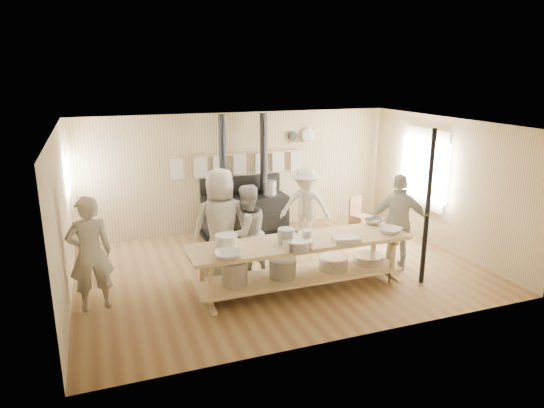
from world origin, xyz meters
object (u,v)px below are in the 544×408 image
cook_left (246,233)px  cook_right (399,223)px  cook_far_left (90,254)px  roasting_pan (346,240)px  prep_table (300,260)px  cook_by_window (305,206)px  cook_center (221,226)px  chair (360,222)px  stove (245,211)px

cook_left → cook_right: bearing=152.9°
cook_far_left → roasting_pan: size_ratio=4.31×
prep_table → cook_by_window: cook_by_window is taller
prep_table → cook_left: (-0.68, 0.70, 0.31)m
cook_far_left → cook_right: bearing=168.4°
cook_center → cook_right: (3.08, -0.59, -0.10)m
prep_table → cook_left: size_ratio=2.16×
cook_right → chair: size_ratio=2.20×
stove → cook_far_left: stove is taller
cook_by_window → chair: size_ratio=2.03×
prep_table → roasting_pan: (0.65, -0.33, 0.37)m
cook_center → prep_table: bearing=146.7°
chair → roasting_pan: roasting_pan is taller
cook_by_window → roasting_pan: size_ratio=3.93×
cook_far_left → cook_center: cook_center is taller
prep_table → chair: 3.29m
cook_by_window → chair: (1.41, 0.21, -0.57)m
cook_far_left → cook_left: size_ratio=1.05×
cook_far_left → cook_right: (5.14, -0.26, -0.01)m
roasting_pan → prep_table: bearing=153.0°
prep_table → chair: prep_table is taller
stove → roasting_pan: (0.64, -3.35, 0.37)m
cook_far_left → roasting_pan: cook_far_left is taller
cook_left → cook_right: (2.67, -0.49, 0.03)m
cook_center → cook_by_window: (2.08, 1.21, -0.17)m
cook_left → cook_center: 0.44m
prep_table → cook_far_left: 3.20m
cook_center → stove: bearing=-112.7°
cook_right → roasting_pan: (-1.35, -0.54, 0.03)m
prep_table → chair: bearing=42.6°
cook_left → cook_center: cook_center is taller
cook_right → cook_left: bearing=15.8°
stove → cook_far_left: 4.06m
cook_right → cook_by_window: (-1.00, 1.80, -0.07)m
cook_right → cook_by_window: size_ratio=1.08×
chair → cook_center: bearing=-176.7°
cook_far_left → cook_left: 2.48m
stove → prep_table: stove is taller
cook_left → cook_by_window: (1.67, 1.32, -0.03)m
cook_center → roasting_pan: (1.73, -1.14, -0.08)m
cook_far_left → stove: bearing=-149.7°
cook_far_left → chair: size_ratio=2.22×
cook_center → cook_right: cook_center is taller
cook_left → roasting_pan: (1.32, -1.03, 0.06)m
cook_right → chair: cook_right is taller
chair → roasting_pan: 3.17m
cook_far_left → cook_by_window: 4.42m
stove → cook_left: (-0.68, -2.32, 0.31)m
chair → roasting_pan: bearing=-143.5°
stove → chair: bearing=-18.3°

